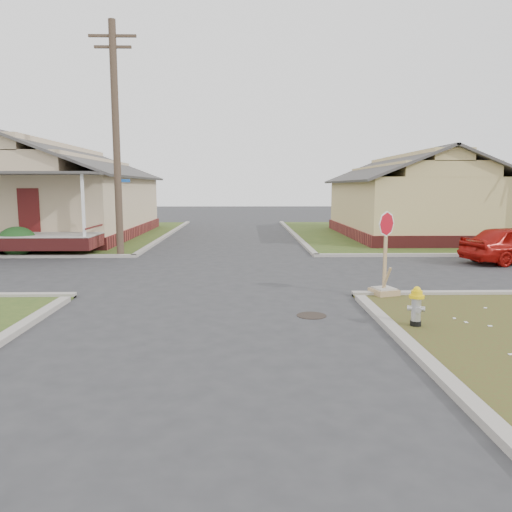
{
  "coord_description": "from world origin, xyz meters",
  "views": [
    {
      "loc": [
        0.76,
        -10.96,
        2.77
      ],
      "look_at": [
        1.03,
        1.0,
        1.1
      ],
      "focal_mm": 35.0,
      "sensor_mm": 36.0,
      "label": 1
    }
  ],
  "objects": [
    {
      "name": "ground",
      "position": [
        0.0,
        0.0,
        0.0
      ],
      "size": [
        120.0,
        120.0,
        0.0
      ],
      "primitive_type": "plane",
      "color": "#2C2D2F",
      "rests_on": "ground"
    },
    {
      "name": "verge_far_left",
      "position": [
        -13.0,
        18.0,
        0.03
      ],
      "size": [
        19.0,
        19.0,
        0.05
      ],
      "primitive_type": "cube",
      "color": "#324A1A",
      "rests_on": "ground"
    },
    {
      "name": "curbs",
      "position": [
        0.0,
        5.0,
        0.0
      ],
      "size": [
        80.0,
        40.0,
        0.12
      ],
      "primitive_type": null,
      "color": "#9B958C",
      "rests_on": "ground"
    },
    {
      "name": "manhole",
      "position": [
        2.2,
        -0.5,
        0.01
      ],
      "size": [
        0.64,
        0.64,
        0.01
      ],
      "primitive_type": "cylinder",
      "color": "black",
      "rests_on": "ground"
    },
    {
      "name": "corner_house",
      "position": [
        -10.0,
        16.68,
        2.28
      ],
      "size": [
        10.1,
        15.5,
        5.3
      ],
      "color": "maroon",
      "rests_on": "ground"
    },
    {
      "name": "side_house_yellow",
      "position": [
        10.0,
        16.5,
        2.19
      ],
      "size": [
        7.6,
        11.6,
        4.7
      ],
      "color": "maroon",
      "rests_on": "ground"
    },
    {
      "name": "utility_pole",
      "position": [
        -4.2,
        8.9,
        4.66
      ],
      "size": [
        1.8,
        0.28,
        9.0
      ],
      "color": "#443127",
      "rests_on": "ground"
    },
    {
      "name": "fire_hydrant",
      "position": [
        4.12,
        -1.49,
        0.48
      ],
      "size": [
        0.29,
        0.29,
        0.79
      ],
      "rotation": [
        0.0,
        0.0,
        -0.39
      ],
      "color": "black",
      "rests_on": "ground"
    },
    {
      "name": "stop_sign",
      "position": [
        4.29,
        1.37,
        0.51
      ],
      "size": [
        0.6,
        0.59,
        2.12
      ],
      "rotation": [
        0.0,
        0.0,
        0.31
      ],
      "color": "#A28358",
      "rests_on": "ground"
    },
    {
      "name": "hedge_right",
      "position": [
        -8.29,
        8.98,
        0.62
      ],
      "size": [
        1.48,
        1.21,
        1.13
      ],
      "primitive_type": "ellipsoid",
      "color": "#163D17",
      "rests_on": "verge_far_left"
    }
  ]
}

